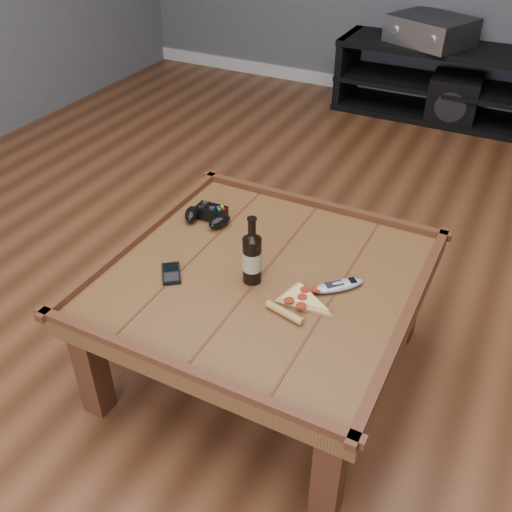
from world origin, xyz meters
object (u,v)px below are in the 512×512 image
at_px(av_receiver, 431,30).
at_px(game_controller, 208,215).
at_px(subwoofer, 454,100).
at_px(media_console, 438,82).
at_px(pizza_slice, 300,301).
at_px(smartphone, 171,273).
at_px(beer_bottle, 252,256).
at_px(remote_control, 338,286).
at_px(coffee_table, 262,287).

bearing_deg(av_receiver, game_controller, -71.00).
bearing_deg(subwoofer, media_console, 154.15).
distance_m(pizza_slice, av_receiver, 2.84).
height_order(av_receiver, subwoofer, av_receiver).
relative_size(media_console, subwoofer, 4.03).
height_order(smartphone, av_receiver, av_receiver).
xyz_separation_m(game_controller, subwoofer, (0.46, 2.50, -0.31)).
relative_size(pizza_slice, av_receiver, 0.43).
bearing_deg(pizza_slice, smartphone, -158.63).
distance_m(media_console, pizza_slice, 2.84).
height_order(media_console, beer_bottle, beer_bottle).
xyz_separation_m(game_controller, smartphone, (0.06, -0.34, -0.02)).
xyz_separation_m(game_controller, remote_control, (0.58, -0.16, -0.01)).
height_order(remote_control, subwoofer, remote_control).
relative_size(media_console, beer_bottle, 5.85).
bearing_deg(beer_bottle, media_console, 89.72).
distance_m(media_console, beer_bottle, 2.81).
relative_size(pizza_slice, subwoofer, 0.76).
relative_size(av_receiver, subwoofer, 1.78).
xyz_separation_m(beer_bottle, pizza_slice, (0.18, -0.03, -0.09)).
distance_m(beer_bottle, subwoofer, 2.77).
relative_size(game_controller, subwoofer, 0.58).
relative_size(media_console, av_receiver, 2.27).
xyz_separation_m(coffee_table, smartphone, (-0.26, -0.14, 0.07)).
bearing_deg(remote_control, av_receiver, 142.57).
height_order(coffee_table, subwoofer, coffee_table).
distance_m(pizza_slice, remote_control, 0.15).
distance_m(beer_bottle, smartphone, 0.28).
distance_m(game_controller, av_receiver, 2.56).
xyz_separation_m(media_console, pizza_slice, (0.17, -2.83, 0.21)).
bearing_deg(media_console, game_controller, -97.32).
bearing_deg(coffee_table, beer_bottle, -106.51).
distance_m(media_console, av_receiver, 0.36).
bearing_deg(game_controller, pizza_slice, -31.19).
distance_m(remote_control, av_receiver, 2.73).
bearing_deg(smartphone, av_receiver, 50.16).
bearing_deg(av_receiver, smartphone, -69.16).
xyz_separation_m(media_console, av_receiver, (-0.11, -0.01, 0.34)).
relative_size(media_console, remote_control, 8.73).
height_order(beer_bottle, av_receiver, beer_bottle).
distance_m(media_console, game_controller, 2.58).
xyz_separation_m(beer_bottle, av_receiver, (-0.10, 2.79, 0.04)).
distance_m(remote_control, subwoofer, 2.67).
bearing_deg(media_console, subwoofer, -22.33).
relative_size(beer_bottle, smartphone, 1.95).
height_order(coffee_table, smartphone, coffee_table).
bearing_deg(subwoofer, game_controller, -103.98).
relative_size(remote_control, subwoofer, 0.46).
xyz_separation_m(game_controller, pizza_slice, (0.50, -0.28, -0.02)).
bearing_deg(game_controller, subwoofer, 77.56).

